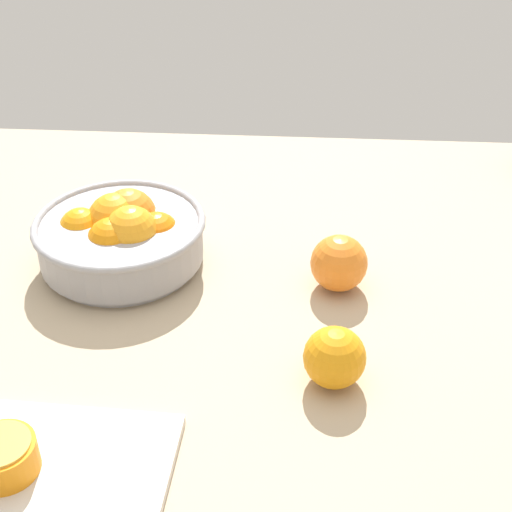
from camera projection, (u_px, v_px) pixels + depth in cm
name	position (u px, v px, depth cm)	size (l,w,h in cm)	color
ground_plane	(241.00, 305.00, 107.68)	(129.57, 109.91, 3.00)	tan
fruit_bowl	(122.00, 235.00, 111.56)	(25.94, 25.94, 10.70)	#99999E
cutting_board	(52.00, 477.00, 79.32)	(25.36, 19.95, 1.23)	beige
orange_half_0	(3.00, 456.00, 78.30)	(7.47, 7.47, 4.11)	orange
loose_orange_1	(335.00, 357.00, 90.28)	(7.80, 7.80, 7.80)	orange
loose_orange_3	(339.00, 263.00, 106.65)	(8.33, 8.33, 8.33)	orange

